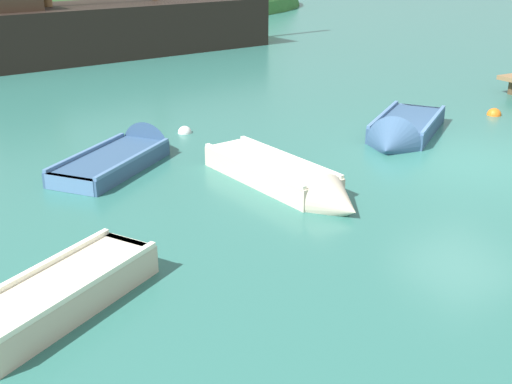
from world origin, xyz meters
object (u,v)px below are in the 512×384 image
at_px(rowboat_far, 287,182).
at_px(buoy_orange, 494,115).
at_px(rowboat_portside, 128,157).
at_px(sailing_ship, 99,36).
at_px(rowboat_center, 401,134).
at_px(rowboat_outer_left, 33,315).
at_px(buoy_white, 185,133).

xyz_separation_m(rowboat_far, buoy_orange, (7.47, 1.81, -0.14)).
bearing_deg(rowboat_portside, sailing_ship, 36.92).
distance_m(rowboat_center, buoy_orange, 3.55).
height_order(rowboat_portside, rowboat_center, rowboat_center).
distance_m(rowboat_far, rowboat_portside, 3.55).
bearing_deg(rowboat_center, rowboat_portside, -49.97).
bearing_deg(rowboat_outer_left, buoy_white, -156.84).
xyz_separation_m(rowboat_far, rowboat_outer_left, (-4.94, -2.31, 0.00)).
height_order(sailing_ship, rowboat_portside, sailing_ship).
height_order(rowboat_portside, buoy_white, rowboat_portside).
relative_size(rowboat_far, rowboat_center, 1.12).
distance_m(sailing_ship, rowboat_center, 14.82).
bearing_deg(rowboat_outer_left, rowboat_center, 171.84).
distance_m(rowboat_far, rowboat_center, 4.18).
bearing_deg(rowboat_outer_left, sailing_ship, -139.80).
xyz_separation_m(rowboat_outer_left, rowboat_center, (8.88, 3.69, -0.03)).
height_order(sailing_ship, rowboat_center, sailing_ship).
relative_size(rowboat_outer_left, buoy_white, 10.22).
bearing_deg(sailing_ship, rowboat_portside, -112.03).
relative_size(rowboat_outer_left, rowboat_center, 0.97).
xyz_separation_m(rowboat_portside, buoy_orange, (9.46, -1.12, -0.09)).
bearing_deg(sailing_ship, rowboat_center, -87.53).
bearing_deg(buoy_orange, buoy_white, 162.18).
xyz_separation_m(rowboat_far, rowboat_portside, (-1.99, 2.94, -0.05)).
bearing_deg(rowboat_portside, rowboat_far, -94.39).
relative_size(sailing_ship, rowboat_far, 4.21).
distance_m(rowboat_far, rowboat_outer_left, 5.45).
height_order(rowboat_far, buoy_white, rowboat_far).
relative_size(rowboat_center, buoy_white, 10.55).
height_order(rowboat_portside, buoy_orange, rowboat_portside).
bearing_deg(buoy_orange, rowboat_center, -173.08).
bearing_deg(rowboat_outer_left, buoy_orange, 167.65).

